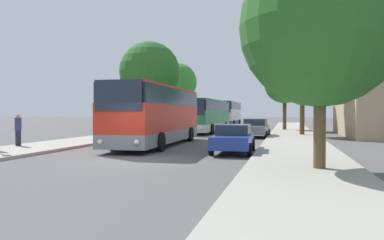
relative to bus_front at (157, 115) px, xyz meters
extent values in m
plane|color=#565454|center=(1.29, -7.52, -1.90)|extent=(300.00, 300.00, 0.00)
cube|color=#A39E93|center=(8.29, -7.52, -1.82)|extent=(4.00, 120.00, 0.15)
cube|color=gray|center=(0.00, 0.01, -1.27)|extent=(2.96, 11.93, 0.70)
cube|color=red|center=(0.00, 0.01, -0.16)|extent=(2.96, 11.93, 1.52)
cube|color=#232D3D|center=(0.00, 0.01, 1.07)|extent=(2.98, 11.69, 0.95)
cube|color=red|center=(0.00, 0.01, 1.61)|extent=(2.90, 11.69, 0.12)
cube|color=#232D3D|center=(0.19, -5.94, 0.92)|extent=(2.33, 0.13, 1.45)
sphere|color=#F4EAC1|center=(-0.71, -5.99, -1.24)|extent=(0.24, 0.24, 0.24)
sphere|color=#F4EAC1|center=(1.09, -5.93, -1.24)|extent=(0.24, 0.24, 0.24)
cylinder|color=black|center=(-1.18, -3.58, -1.40)|extent=(0.33, 1.01, 1.00)
cylinder|color=black|center=(1.40, -3.50, -1.40)|extent=(0.33, 1.01, 1.00)
cylinder|color=black|center=(-1.41, 3.53, -1.40)|extent=(0.33, 1.01, 1.00)
cylinder|color=black|center=(1.18, 3.61, -1.40)|extent=(0.33, 1.01, 1.00)
cube|color=silver|center=(-0.13, 15.39, -1.27)|extent=(2.81, 12.04, 0.70)
cube|color=#23844C|center=(-0.13, 15.39, -0.30)|extent=(2.81, 12.04, 1.25)
cube|color=#232D3D|center=(-0.13, 15.39, 0.80)|extent=(2.84, 11.80, 0.95)
cube|color=#23844C|center=(-0.13, 15.39, 1.33)|extent=(2.76, 11.79, 0.12)
cube|color=#232D3D|center=(-0.24, 9.37, 0.65)|extent=(2.34, 0.10, 1.45)
sphere|color=#F4EAC1|center=(-1.15, 9.36, -1.24)|extent=(0.24, 0.24, 0.24)
sphere|color=#F4EAC1|center=(0.67, 9.33, -1.24)|extent=(0.24, 0.24, 0.24)
cylinder|color=black|center=(-1.50, 11.82, -1.40)|extent=(0.32, 1.01, 1.00)
cylinder|color=black|center=(1.10, 11.77, -1.40)|extent=(0.32, 1.01, 1.00)
cylinder|color=black|center=(-1.37, 19.01, -1.40)|extent=(0.32, 1.01, 1.00)
cylinder|color=black|center=(1.23, 18.96, -1.40)|extent=(0.32, 1.01, 1.00)
cube|color=#2D519E|center=(-0.19, 30.03, -1.27)|extent=(2.45, 10.31, 0.70)
cube|color=silver|center=(-0.19, 30.03, -0.17)|extent=(2.45, 10.31, 1.51)
cube|color=#232D3D|center=(-0.19, 30.03, 1.06)|extent=(2.48, 10.10, 0.95)
cube|color=silver|center=(-0.19, 30.03, 1.59)|extent=(2.40, 10.10, 0.12)
cube|color=#232D3D|center=(-0.17, 24.85, 0.91)|extent=(2.17, 0.07, 1.45)
sphere|color=#F4EAC1|center=(-1.01, 24.83, -1.24)|extent=(0.24, 0.24, 0.24)
sphere|color=#F4EAC1|center=(0.68, 24.83, -1.24)|extent=(0.24, 0.24, 0.24)
cylinder|color=black|center=(-1.38, 26.94, -1.40)|extent=(0.30, 1.00, 1.00)
cylinder|color=black|center=(1.03, 26.95, -1.40)|extent=(0.30, 1.00, 1.00)
cylinder|color=black|center=(-1.41, 33.12, -1.40)|extent=(0.30, 1.00, 1.00)
cylinder|color=black|center=(1.00, 33.13, -1.40)|extent=(0.30, 1.00, 1.00)
cube|color=#233D9E|center=(5.16, -3.20, -1.29)|extent=(1.94, 4.60, 0.60)
cube|color=#232D3D|center=(5.15, -3.02, -0.74)|extent=(1.65, 2.41, 0.51)
cylinder|color=black|center=(6.10, -4.58, -1.59)|extent=(0.22, 0.63, 0.62)
cylinder|color=black|center=(4.31, -4.64, -1.59)|extent=(0.22, 0.63, 0.62)
cylinder|color=black|center=(6.00, -1.77, -1.59)|extent=(0.22, 0.63, 0.62)
cylinder|color=black|center=(4.22, -1.83, -1.59)|extent=(0.22, 0.63, 0.62)
cube|color=slate|center=(5.29, 9.00, -1.25)|extent=(2.07, 4.54, 0.67)
cube|color=#232D3D|center=(5.29, 9.17, -0.65)|extent=(1.77, 2.38, 0.53)
cylinder|color=black|center=(6.20, 7.58, -1.59)|extent=(0.22, 0.63, 0.62)
cylinder|color=black|center=(4.28, 7.64, -1.59)|extent=(0.22, 0.63, 0.62)
cylinder|color=black|center=(6.29, 10.35, -1.59)|extent=(0.22, 0.63, 0.62)
cylinder|color=black|center=(4.37, 10.41, -1.59)|extent=(0.22, 0.63, 0.62)
cylinder|color=#23232D|center=(-6.89, -3.89, -1.32)|extent=(0.30, 0.30, 0.86)
cylinder|color=navy|center=(-6.89, -3.89, -0.53)|extent=(0.36, 0.36, 0.72)
sphere|color=tan|center=(-6.89, -3.89, -0.05)|extent=(0.23, 0.23, 0.23)
cylinder|color=#513D23|center=(-6.65, 27.03, 0.26)|extent=(0.40, 0.40, 4.03)
sphere|color=#387F33|center=(-6.65, 27.03, 4.25)|extent=(5.27, 5.27, 5.27)
cylinder|color=brown|center=(-6.61, 16.21, 0.17)|extent=(0.40, 0.40, 3.83)
sphere|color=#286023|center=(-6.61, 16.21, 4.53)|extent=(6.52, 6.52, 6.52)
cylinder|color=brown|center=(8.81, -8.62, -0.39)|extent=(0.40, 0.40, 2.73)
sphere|color=#286023|center=(8.81, -8.62, 3.01)|extent=(5.43, 5.43, 5.43)
cylinder|color=#513D23|center=(9.04, 11.55, 0.39)|extent=(0.40, 0.40, 4.28)
sphere|color=#286023|center=(9.04, 11.55, 4.45)|extent=(5.11, 5.11, 5.11)
cylinder|color=#513D23|center=(7.54, 20.93, -0.01)|extent=(0.40, 0.40, 3.47)
sphere|color=#387F33|center=(7.54, 20.93, 3.45)|extent=(4.59, 4.59, 4.59)
camera|label=1|loc=(7.72, -21.83, 0.11)|focal=35.00mm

